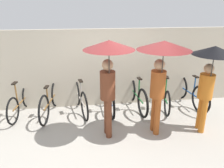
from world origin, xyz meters
name	(u,v)px	position (x,y,z in m)	size (l,w,h in m)	color
ground_plane	(117,141)	(0.00, 0.00, 0.00)	(30.00, 30.00, 0.00)	#9E998E
back_wall	(107,68)	(0.00, 1.92, 1.08)	(12.66, 0.12, 2.16)	#B2A893
parked_bicycle_0	(21,101)	(-2.33, 1.57, 0.36)	(0.44, 1.65, 1.02)	black
parked_bicycle_1	(50,100)	(-1.55, 1.47, 0.39)	(0.46, 1.82, 0.98)	black
parked_bicycle_2	(80,98)	(-0.78, 1.50, 0.40)	(0.53, 1.72, 0.98)	black
parked_bicycle_3	(109,97)	(0.00, 1.52, 0.38)	(0.44, 1.72, 1.09)	black
parked_bicycle_4	(136,95)	(0.78, 1.53, 0.40)	(0.44, 1.82, 0.98)	black
parked_bicycle_5	(164,95)	(1.55, 1.49, 0.36)	(0.49, 1.68, 0.97)	black
parked_bicycle_6	(189,92)	(2.33, 1.52, 0.40)	(0.44, 1.81, 0.99)	black
pedestrian_leading	(108,64)	(-0.16, 0.20, 1.68)	(1.00, 1.00, 2.15)	brown
pedestrian_center	(162,62)	(0.91, 0.17, 1.69)	(1.08, 1.08, 2.12)	#9E4C1E
pedestrian_trailing	(211,68)	(1.97, 0.12, 1.53)	(0.90, 0.90, 2.00)	#C66B1E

